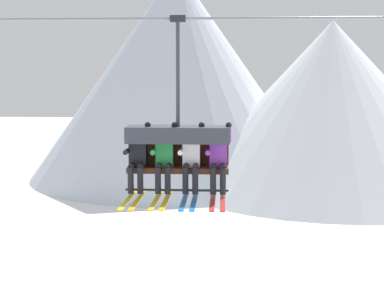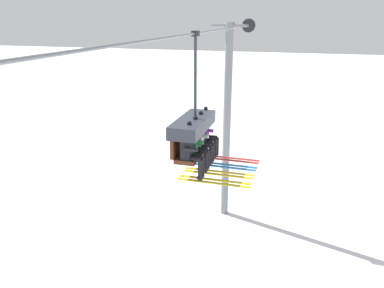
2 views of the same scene
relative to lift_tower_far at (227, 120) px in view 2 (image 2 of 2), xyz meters
The scene contains 7 objects.
lift_tower_far is the anchor object (origin of this frame).
lift_cable 9.57m from the lift_tower_far, behind, with size 19.15×0.05×0.05m.
chairlift_chair 8.37m from the lift_tower_far, behind, with size 1.91×0.74×3.17m.
skier_black 9.05m from the lift_tower_far, behind, with size 0.48×1.70×1.34m.
skier_green 8.56m from the lift_tower_far, behind, with size 0.48×1.70×1.34m.
skier_white 8.08m from the lift_tower_far, behind, with size 0.48×1.70×1.34m.
skier_purple 7.60m from the lift_tower_far, behind, with size 0.48×1.70×1.34m.
Camera 2 is at (-7.31, -3.19, 9.34)m, focal length 35.00 mm.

